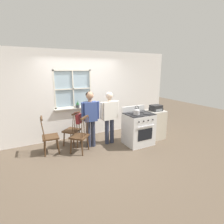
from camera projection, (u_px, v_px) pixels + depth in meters
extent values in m
plane|color=brown|center=(100.00, 153.00, 4.60)|extent=(16.00, 16.00, 0.00)
cube|color=white|center=(7.00, 100.00, 4.58)|extent=(2.37, 0.06, 2.70)
cube|color=white|center=(129.00, 92.00, 6.28)|extent=(2.88, 0.06, 2.70)
cube|color=white|center=(75.00, 122.00, 5.58)|extent=(1.15, 0.06, 0.98)
cube|color=white|center=(71.00, 60.00, 5.12)|extent=(1.15, 0.06, 0.57)
cube|color=silver|center=(75.00, 108.00, 5.40)|extent=(1.21, 0.10, 0.03)
cube|color=#9EB7C6|center=(73.00, 89.00, 5.33)|extent=(1.09, 0.01, 1.09)
cube|color=silver|center=(73.00, 89.00, 5.31)|extent=(0.04, 0.02, 1.15)
cube|color=silver|center=(73.00, 89.00, 5.31)|extent=(1.15, 0.02, 0.04)
cube|color=silver|center=(54.00, 90.00, 5.06)|extent=(0.04, 0.03, 1.15)
cube|color=silver|center=(90.00, 88.00, 5.56)|extent=(0.04, 0.03, 1.15)
cube|color=silver|center=(72.00, 70.00, 5.17)|extent=(1.15, 0.03, 0.04)
cube|color=silver|center=(74.00, 107.00, 5.44)|extent=(1.15, 0.03, 0.04)
cube|color=#4C331E|center=(72.00, 130.00, 5.00)|extent=(0.58, 0.58, 0.04)
cylinder|color=#4C331E|center=(71.00, 135.00, 5.27)|extent=(0.05, 0.09, 0.41)
cylinder|color=#4C331E|center=(64.00, 139.00, 4.96)|extent=(0.09, 0.05, 0.41)
cylinder|color=#4C331E|center=(80.00, 137.00, 5.16)|extent=(0.09, 0.05, 0.41)
cylinder|color=#4C331E|center=(74.00, 141.00, 4.85)|extent=(0.05, 0.09, 0.41)
cylinder|color=#4C331E|center=(80.00, 121.00, 5.05)|extent=(0.06, 0.07, 0.51)
cylinder|color=#4C331E|center=(78.00, 122.00, 4.97)|extent=(0.06, 0.07, 0.51)
cylinder|color=#4C331E|center=(76.00, 123.00, 4.88)|extent=(0.06, 0.07, 0.51)
cylinder|color=#4C331E|center=(75.00, 123.00, 4.80)|extent=(0.06, 0.07, 0.51)
cylinder|color=#4C331E|center=(73.00, 124.00, 4.72)|extent=(0.06, 0.07, 0.51)
cube|color=#4C331E|center=(76.00, 113.00, 4.82)|extent=(0.31, 0.28, 0.04)
cube|color=#4C331E|center=(50.00, 137.00, 4.52)|extent=(0.43, 0.45, 0.04)
cylinder|color=#4C331E|center=(58.00, 147.00, 4.49)|extent=(0.06, 0.07, 0.41)
cylinder|color=#4C331E|center=(57.00, 142.00, 4.79)|extent=(0.07, 0.07, 0.41)
cylinder|color=#4C331E|center=(45.00, 149.00, 4.36)|extent=(0.07, 0.07, 0.41)
cylinder|color=#4C331E|center=(44.00, 144.00, 4.66)|extent=(0.06, 0.07, 0.41)
cylinder|color=#4C331E|center=(43.00, 131.00, 4.23)|extent=(0.07, 0.02, 0.51)
cylinder|color=#4C331E|center=(43.00, 130.00, 4.31)|extent=(0.07, 0.02, 0.51)
cylinder|color=#4C331E|center=(43.00, 128.00, 4.39)|extent=(0.07, 0.02, 0.51)
cylinder|color=#4C331E|center=(42.00, 127.00, 4.47)|extent=(0.07, 0.02, 0.51)
cylinder|color=#4C331E|center=(42.00, 126.00, 4.55)|extent=(0.07, 0.02, 0.51)
cube|color=#4C331E|center=(41.00, 118.00, 4.33)|extent=(0.07, 0.38, 0.04)
cube|color=#4C331E|center=(79.00, 136.00, 4.56)|extent=(0.58, 0.58, 0.04)
cylinder|color=#4C331E|center=(77.00, 141.00, 4.82)|extent=(0.05, 0.09, 0.41)
cylinder|color=#4C331E|center=(71.00, 146.00, 4.50)|extent=(0.09, 0.05, 0.41)
cylinder|color=#4C331E|center=(88.00, 143.00, 4.72)|extent=(0.09, 0.05, 0.41)
cylinder|color=#4C331E|center=(82.00, 148.00, 4.41)|extent=(0.05, 0.09, 0.41)
cylinder|color=#4C331E|center=(88.00, 126.00, 4.61)|extent=(0.06, 0.06, 0.51)
cylinder|color=#4C331E|center=(86.00, 127.00, 4.53)|extent=(0.06, 0.06, 0.51)
cylinder|color=#4C331E|center=(85.00, 128.00, 4.45)|extent=(0.06, 0.06, 0.51)
cylinder|color=#4C331E|center=(83.00, 129.00, 4.36)|extent=(0.06, 0.06, 0.51)
cylinder|color=#4C331E|center=(81.00, 130.00, 4.28)|extent=(0.06, 0.06, 0.51)
cube|color=#4C331E|center=(84.00, 118.00, 4.38)|extent=(0.30, 0.30, 0.04)
cylinder|color=#2D3347|center=(89.00, 134.00, 4.87)|extent=(0.12, 0.12, 0.76)
cylinder|color=#2D3347|center=(93.00, 133.00, 4.92)|extent=(0.12, 0.12, 0.76)
cube|color=#384C8E|center=(90.00, 111.00, 4.74)|extent=(0.37, 0.24, 0.53)
cylinder|color=#384C8E|center=(83.00, 112.00, 4.64)|extent=(0.09, 0.12, 0.49)
cylinder|color=#384C8E|center=(98.00, 110.00, 4.79)|extent=(0.09, 0.12, 0.49)
cylinder|color=tan|center=(90.00, 101.00, 4.67)|extent=(0.10, 0.10, 0.06)
sphere|color=tan|center=(90.00, 96.00, 4.64)|extent=(0.21, 0.21, 0.21)
ellipsoid|color=black|center=(90.00, 95.00, 4.64)|extent=(0.21, 0.21, 0.17)
cylinder|color=#2D3347|center=(107.00, 132.00, 5.08)|extent=(0.12, 0.12, 0.74)
cylinder|color=#2D3347|center=(112.00, 131.00, 5.16)|extent=(0.12, 0.12, 0.74)
cube|color=white|center=(109.00, 110.00, 4.97)|extent=(0.43, 0.22, 0.52)
cylinder|color=white|center=(102.00, 111.00, 4.83)|extent=(0.08, 0.11, 0.48)
cylinder|color=white|center=(117.00, 109.00, 5.07)|extent=(0.08, 0.11, 0.48)
cylinder|color=beige|center=(109.00, 100.00, 4.90)|extent=(0.10, 0.10, 0.06)
sphere|color=beige|center=(109.00, 96.00, 4.87)|extent=(0.20, 0.20, 0.20)
ellipsoid|color=silver|center=(109.00, 95.00, 4.88)|extent=(0.21, 0.21, 0.17)
cube|color=silver|center=(138.00, 129.00, 5.06)|extent=(0.78, 0.64, 0.90)
cube|color=black|center=(139.00, 114.00, 4.95)|extent=(0.76, 0.61, 0.02)
cylinder|color=#2D2D30|center=(137.00, 115.00, 4.76)|extent=(0.20, 0.20, 0.02)
cylinder|color=#2D2D30|center=(147.00, 113.00, 4.91)|extent=(0.20, 0.20, 0.02)
cylinder|color=#2D2D30|center=(131.00, 113.00, 4.98)|extent=(0.20, 0.20, 0.02)
cylinder|color=#2D2D30|center=(141.00, 112.00, 5.13)|extent=(0.20, 0.20, 0.02)
cube|color=silver|center=(133.00, 109.00, 5.18)|extent=(0.78, 0.06, 0.16)
cube|color=black|center=(145.00, 135.00, 4.79)|extent=(0.48, 0.01, 0.32)
cylinder|color=silver|center=(146.00, 126.00, 4.72)|extent=(0.54, 0.02, 0.02)
cylinder|color=#232326|center=(139.00, 122.00, 4.59)|extent=(0.04, 0.02, 0.04)
cylinder|color=#232326|center=(144.00, 121.00, 4.66)|extent=(0.04, 0.02, 0.04)
cylinder|color=#232326|center=(148.00, 120.00, 4.73)|extent=(0.04, 0.02, 0.04)
cylinder|color=#232326|center=(153.00, 120.00, 4.80)|extent=(0.04, 0.02, 0.04)
cylinder|color=#B7B7BC|center=(137.00, 112.00, 4.74)|extent=(0.17, 0.17, 0.12)
ellipsoid|color=#B7B7BC|center=(137.00, 110.00, 4.73)|extent=(0.16, 0.16, 0.07)
sphere|color=black|center=(137.00, 109.00, 4.72)|extent=(0.03, 0.03, 0.03)
cylinder|color=#B7B7BC|center=(139.00, 111.00, 4.77)|extent=(0.08, 0.03, 0.07)
torus|color=black|center=(137.00, 108.00, 4.71)|extent=(0.12, 0.01, 0.12)
cylinder|color=#42474C|center=(78.00, 106.00, 5.42)|extent=(0.11, 0.11, 0.09)
cylinder|color=#33261C|center=(78.00, 105.00, 5.41)|extent=(0.10, 0.10, 0.01)
cone|color=#2D7038|center=(78.00, 103.00, 5.40)|extent=(0.05, 0.04, 0.14)
cone|color=#2D7038|center=(77.00, 104.00, 5.41)|extent=(0.04, 0.05, 0.06)
cone|color=#2D7038|center=(77.00, 103.00, 5.39)|extent=(0.08, 0.05, 0.14)
cone|color=#2D7038|center=(78.00, 104.00, 5.38)|extent=(0.04, 0.04, 0.08)
cone|color=#2D7038|center=(78.00, 103.00, 5.39)|extent=(0.05, 0.05, 0.11)
cube|color=maroon|center=(79.00, 119.00, 4.83)|extent=(0.22, 0.21, 0.26)
torus|color=maroon|center=(76.00, 113.00, 4.81)|extent=(0.18, 0.18, 0.01)
cube|color=beige|center=(154.00, 125.00, 5.49)|extent=(0.55, 0.50, 0.87)
cube|color=beige|center=(155.00, 111.00, 5.38)|extent=(0.55, 0.50, 0.03)
cube|color=#232326|center=(156.00, 109.00, 5.35)|extent=(0.34, 0.28, 0.10)
cube|color=#232326|center=(156.00, 106.00, 5.33)|extent=(0.32, 0.27, 0.08)
cube|color=gray|center=(159.00, 110.00, 5.23)|extent=(0.24, 0.01, 0.06)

